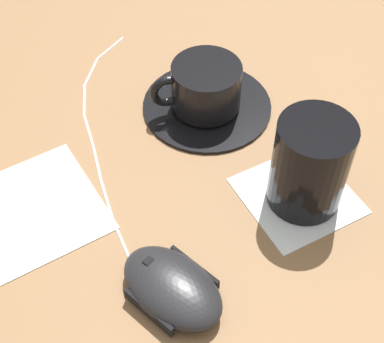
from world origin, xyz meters
TOP-DOWN VIEW (x-y plane):
  - ground_plane at (0.00, 0.00)m, footprint 3.00×3.00m
  - saucer at (-0.10, 0.09)m, footprint 0.16×0.16m
  - coffee_cup at (-0.10, 0.09)m, footprint 0.08×0.11m
  - computer_mouse at (0.07, -0.11)m, footprint 0.12×0.08m
  - mouse_cable at (-0.15, -0.03)m, footprint 0.29×0.22m
  - napkin_under_glass at (0.07, 0.07)m, footprint 0.14×0.14m
  - drinking_glass at (0.08, 0.07)m, footprint 0.08×0.08m
  - napkin_spare at (-0.10, -0.15)m, footprint 0.16×0.16m

SIDE VIEW (x-z plane):
  - ground_plane at x=0.00m, z-range 0.00..0.00m
  - napkin_under_glass at x=0.07m, z-range 0.00..0.00m
  - napkin_spare at x=-0.10m, z-range 0.00..0.00m
  - mouse_cable at x=-0.15m, z-range 0.00..0.00m
  - saucer at x=-0.10m, z-range 0.00..0.01m
  - computer_mouse at x=0.07m, z-range 0.00..0.03m
  - coffee_cup at x=-0.10m, z-range 0.01..0.07m
  - drinking_glass at x=0.08m, z-range 0.00..0.11m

